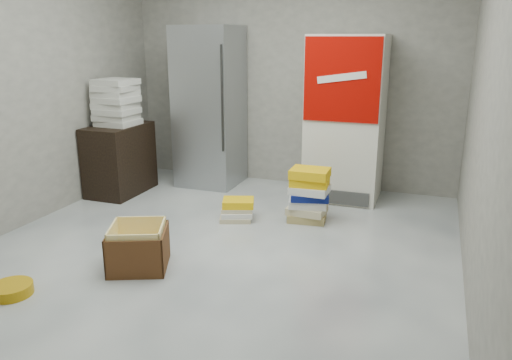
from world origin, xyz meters
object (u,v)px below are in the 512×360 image
at_px(coke_cooler, 346,118).
at_px(cardboard_box, 138,250).
at_px(steel_fridge, 210,107).
at_px(wood_shelf, 120,159).
at_px(phonebook_stack_main, 309,195).

xyz_separation_m(coke_cooler, cardboard_box, (-1.18, -2.38, -0.76)).
distance_m(steel_fridge, wood_shelf, 1.23).
height_order(steel_fridge, cardboard_box, steel_fridge).
height_order(coke_cooler, phonebook_stack_main, coke_cooler).
bearing_deg(steel_fridge, phonebook_stack_main, -31.41).
relative_size(coke_cooler, phonebook_stack_main, 3.33).
bearing_deg(phonebook_stack_main, wood_shelf, 170.72).
bearing_deg(steel_fridge, wood_shelf, -138.69).
distance_m(wood_shelf, phonebook_stack_main, 2.32).
bearing_deg(cardboard_box, coke_cooler, 40.47).
relative_size(steel_fridge, coke_cooler, 1.06).
relative_size(wood_shelf, phonebook_stack_main, 1.48).
relative_size(steel_fridge, wood_shelf, 2.37).
distance_m(steel_fridge, phonebook_stack_main, 1.86).
bearing_deg(wood_shelf, steel_fridge, 41.31).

